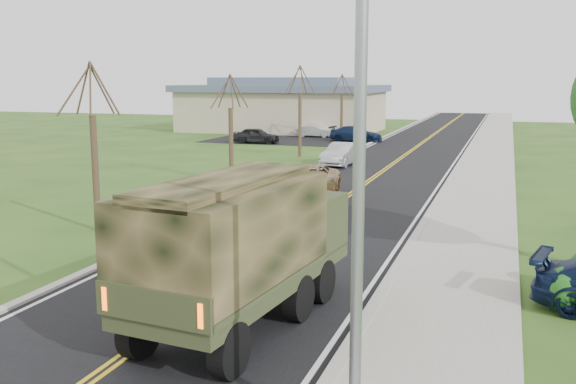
% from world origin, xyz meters
% --- Properties ---
extents(ground, '(160.00, 160.00, 0.00)m').
position_xyz_m(ground, '(0.00, 0.00, 0.00)').
color(ground, '#264617').
rests_on(ground, ground).
extents(road, '(8.00, 120.00, 0.01)m').
position_xyz_m(road, '(0.00, 40.00, 0.01)').
color(road, black).
rests_on(road, ground).
extents(curb_right, '(0.30, 120.00, 0.12)m').
position_xyz_m(curb_right, '(4.15, 40.00, 0.06)').
color(curb_right, '#9E998E').
rests_on(curb_right, ground).
extents(sidewalk_right, '(3.20, 120.00, 0.10)m').
position_xyz_m(sidewalk_right, '(5.90, 40.00, 0.05)').
color(sidewalk_right, '#9E998E').
rests_on(sidewalk_right, ground).
extents(curb_left, '(0.30, 120.00, 0.10)m').
position_xyz_m(curb_left, '(-4.15, 40.00, 0.05)').
color(curb_left, '#9E998E').
rests_on(curb_left, ground).
extents(street_light, '(1.65, 0.22, 8.00)m').
position_xyz_m(street_light, '(4.90, -0.50, 4.43)').
color(street_light, gray).
rests_on(street_light, ground).
extents(bare_tree_a, '(1.93, 2.26, 6.08)m').
position_xyz_m(bare_tree_a, '(-7.00, 10.00, 2.63)').
color(bare_tree_a, '#38281C').
rests_on(bare_tree_a, ground).
extents(bare_tree_b, '(1.83, 2.14, 5.73)m').
position_xyz_m(bare_tree_b, '(-7.00, 22.00, 2.48)').
color(bare_tree_b, '#38281C').
rests_on(bare_tree_b, ground).
extents(bare_tree_c, '(2.04, 2.39, 6.42)m').
position_xyz_m(bare_tree_c, '(-7.00, 34.00, 2.78)').
color(bare_tree_c, '#38281C').
rests_on(bare_tree_c, ground).
extents(bare_tree_d, '(1.88, 2.20, 5.91)m').
position_xyz_m(bare_tree_d, '(-7.00, 46.00, 2.55)').
color(bare_tree_d, '#38281C').
rests_on(bare_tree_d, ground).
extents(commercial_building, '(25.50, 21.50, 5.65)m').
position_xyz_m(commercial_building, '(-15.98, 55.97, 2.69)').
color(commercial_building, tan).
rests_on(commercial_building, ground).
extents(military_truck, '(3.11, 7.12, 3.45)m').
position_xyz_m(military_truck, '(1.58, 3.22, 1.97)').
color(military_truck, black).
rests_on(military_truck, ground).
extents(suv_champagne, '(2.86, 5.72, 1.56)m').
position_xyz_m(suv_champagne, '(-1.79, 18.38, 0.78)').
color(suv_champagne, '#A2815B').
rests_on(suv_champagne, ground).
extents(sedan_silver, '(1.99, 4.52, 1.44)m').
position_xyz_m(sedan_silver, '(-3.00, 30.41, 0.72)').
color(sedan_silver, silver).
rests_on(sedan_silver, ground).
extents(lot_car_dark, '(4.11, 1.96, 1.35)m').
position_xyz_m(lot_car_dark, '(-13.52, 42.00, 0.68)').
color(lot_car_dark, black).
rests_on(lot_car_dark, ground).
extents(lot_car_silver, '(3.68, 1.64, 1.17)m').
position_xyz_m(lot_car_silver, '(-10.48, 49.36, 0.59)').
color(lot_car_silver, silver).
rests_on(lot_car_silver, ground).
extents(lot_car_navy, '(4.74, 2.08, 1.36)m').
position_xyz_m(lot_car_navy, '(-5.77, 46.42, 0.68)').
color(lot_car_navy, '#101F3E').
rests_on(lot_car_navy, ground).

